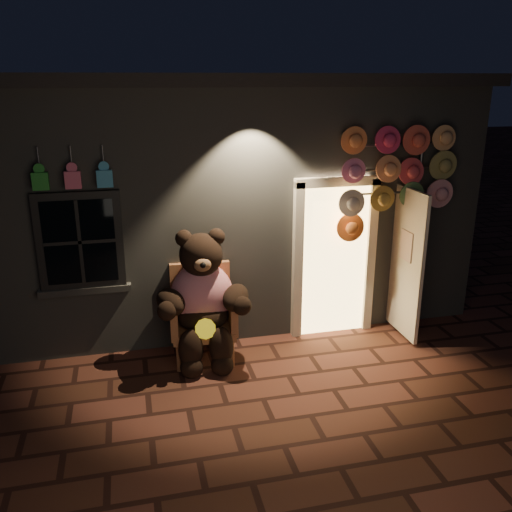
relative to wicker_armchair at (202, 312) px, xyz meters
name	(u,v)px	position (x,y,z in m)	size (l,w,h in m)	color
ground	(263,399)	(0.50, -1.21, -0.58)	(60.00, 60.00, 0.00)	brown
shop_building	(206,181)	(0.50, 2.78, 1.15)	(7.30, 5.95, 3.51)	slate
wicker_armchair	(202,312)	(0.00, 0.00, 0.00)	(0.85, 0.77, 1.17)	#B26F45
teddy_bear	(203,299)	(-0.01, -0.15, 0.24)	(1.24, 0.99, 1.71)	red
hat_rack	(396,176)	(2.58, 0.06, 1.62)	(1.59, 0.22, 2.82)	#59595E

